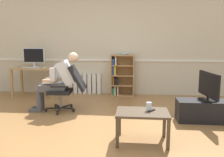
# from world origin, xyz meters

# --- Properties ---
(ground_plane) EXTENTS (18.00, 18.00, 0.00)m
(ground_plane) POSITION_xyz_m (0.00, 0.00, 0.00)
(ground_plane) COLOR olive
(back_wall) EXTENTS (12.00, 0.13, 2.70)m
(back_wall) POSITION_xyz_m (0.00, 2.65, 1.35)
(back_wall) COLOR beige
(back_wall) RESTS_ON ground_plane
(computer_desk) EXTENTS (1.12, 0.61, 0.76)m
(computer_desk) POSITION_xyz_m (-1.98, 2.15, 0.64)
(computer_desk) COLOR tan
(computer_desk) RESTS_ON ground_plane
(imac_monitor) EXTENTS (0.57, 0.14, 0.50)m
(imac_monitor) POSITION_xyz_m (-2.04, 2.23, 1.04)
(imac_monitor) COLOR silver
(imac_monitor) RESTS_ON computer_desk
(keyboard) EXTENTS (0.43, 0.12, 0.02)m
(keyboard) POSITION_xyz_m (-2.02, 2.01, 0.77)
(keyboard) COLOR silver
(keyboard) RESTS_ON computer_desk
(computer_mouse) EXTENTS (0.06, 0.10, 0.03)m
(computer_mouse) POSITION_xyz_m (-1.69, 2.03, 0.77)
(computer_mouse) COLOR white
(computer_mouse) RESTS_ON computer_desk
(bookshelf) EXTENTS (0.61, 0.29, 1.13)m
(bookshelf) POSITION_xyz_m (0.23, 2.44, 0.54)
(bookshelf) COLOR #AD7F4C
(bookshelf) RESTS_ON ground_plane
(radiator) EXTENTS (0.89, 0.08, 0.57)m
(radiator) POSITION_xyz_m (-0.77, 2.54, 0.28)
(radiator) COLOR white
(radiator) RESTS_ON ground_plane
(office_chair) EXTENTS (0.85, 0.62, 0.95)m
(office_chair) POSITION_xyz_m (-0.76, 0.90, 0.52)
(office_chair) COLOR black
(office_chair) RESTS_ON ground_plane
(person_seated) EXTENTS (1.03, 0.41, 1.21)m
(person_seated) POSITION_xyz_m (-0.95, 0.89, 0.65)
(person_seated) COLOR #4C4C51
(person_seated) RESTS_ON ground_plane
(tv_stand) EXTENTS (1.06, 0.42, 0.38)m
(tv_stand) POSITION_xyz_m (1.90, 0.51, 0.19)
(tv_stand) COLOR black
(tv_stand) RESTS_ON ground_plane
(tv_screen) EXTENTS (0.24, 0.77, 0.51)m
(tv_screen) POSITION_xyz_m (1.90, 0.51, 0.65)
(tv_screen) COLOR black
(tv_screen) RESTS_ON tv_stand
(coffee_table) EXTENTS (0.74, 0.50, 0.45)m
(coffee_table) POSITION_xyz_m (0.71, -0.51, 0.39)
(coffee_table) COLOR #4C3D2D
(coffee_table) RESTS_ON ground_plane
(drinking_glass) EXTENTS (0.08, 0.08, 0.12)m
(drinking_glass) POSITION_xyz_m (0.81, -0.46, 0.51)
(drinking_glass) COLOR silver
(drinking_glass) RESTS_ON coffee_table
(spare_remote) EXTENTS (0.12, 0.14, 0.02)m
(spare_remote) POSITION_xyz_m (0.84, -0.47, 0.46)
(spare_remote) COLOR black
(spare_remote) RESTS_ON coffee_table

